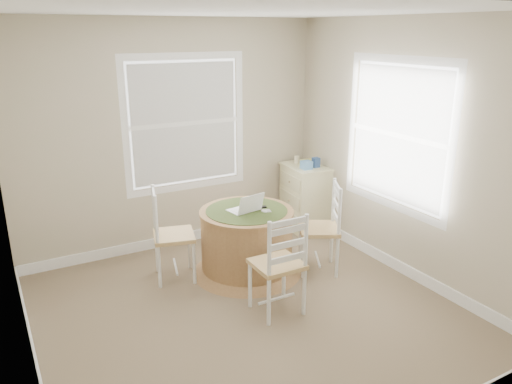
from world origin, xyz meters
TOP-DOWN VIEW (x-y plane):
  - room at (0.17, 0.16)m, footprint 3.64×3.64m
  - round_table at (0.37, 0.73)m, footprint 1.15×1.15m
  - chair_left at (-0.34, 0.97)m, footprint 0.50×0.51m
  - chair_near at (0.24, -0.10)m, footprint 0.42×0.40m
  - chair_right at (1.06, 0.39)m, footprint 0.55×0.56m
  - laptop at (0.35, 0.71)m, footprint 0.34×0.31m
  - mouse at (0.51, 0.60)m, footprint 0.08×0.10m
  - phone at (0.56, 0.60)m, footprint 0.07×0.10m
  - keys at (0.56, 0.71)m, footprint 0.07×0.06m
  - corner_chest at (1.61, 1.45)m, footprint 0.53×0.67m
  - tissue_box at (1.52, 1.31)m, footprint 0.13×0.13m
  - box_yellow at (1.66, 1.49)m, footprint 0.16×0.11m
  - box_blue at (1.68, 1.32)m, footprint 0.09×0.09m
  - cup_cream at (1.58, 1.63)m, footprint 0.07×0.07m

SIDE VIEW (x-z plane):
  - round_table at x=0.37m, z-range 0.03..0.73m
  - corner_chest at x=1.61m, z-range 0.00..0.84m
  - chair_left at x=-0.34m, z-range 0.00..0.95m
  - chair_near at x=0.24m, z-range 0.00..0.95m
  - chair_right at x=1.06m, z-range 0.00..0.95m
  - phone at x=0.56m, z-range 0.69..0.70m
  - keys at x=0.56m, z-range 0.69..0.71m
  - mouse at x=0.51m, z-range 0.69..0.72m
  - laptop at x=0.35m, z-range 0.62..0.83m
  - box_yellow at x=1.66m, z-range 0.84..0.90m
  - cup_cream at x=1.58m, z-range 0.84..0.93m
  - tissue_box at x=1.52m, z-range 0.84..0.94m
  - box_blue at x=1.68m, z-range 0.84..0.96m
  - room at x=0.17m, z-range -0.02..2.62m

